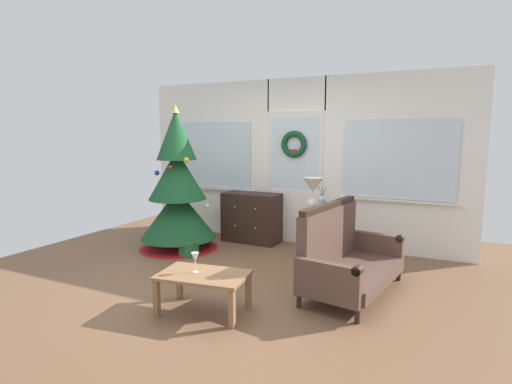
{
  "coord_description": "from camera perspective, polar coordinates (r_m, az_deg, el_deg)",
  "views": [
    {
      "loc": [
        2.18,
        -3.88,
        1.7
      ],
      "look_at": [
        0.05,
        0.55,
        1.0
      ],
      "focal_mm": 28.47,
      "sensor_mm": 36.0,
      "label": 1
    }
  ],
  "objects": [
    {
      "name": "table_lamp",
      "position": [
        5.51,
        8.0,
        0.41
      ],
      "size": [
        0.28,
        0.28,
        0.44
      ],
      "color": "silver",
      "rests_on": "side_table"
    },
    {
      "name": "ground_plane",
      "position": [
        4.76,
        -3.5,
        -12.82
      ],
      "size": [
        6.76,
        6.76,
        0.0
      ],
      "primitive_type": "plane",
      "color": "brown"
    },
    {
      "name": "wine_glass",
      "position": [
        3.99,
        -8.56,
        -9.15
      ],
      "size": [
        0.08,
        0.08,
        0.2
      ],
      "color": "silver",
      "rests_on": "coffee_table"
    },
    {
      "name": "christmas_tree",
      "position": [
        6.12,
        -10.95,
        -0.31
      ],
      "size": [
        1.18,
        1.18,
        2.12
      ],
      "color": "#4C331E",
      "rests_on": "ground"
    },
    {
      "name": "side_table",
      "position": [
        5.54,
        8.37,
        -4.62
      ],
      "size": [
        0.5,
        0.48,
        0.68
      ],
      "color": "#8E6642",
      "rests_on": "ground"
    },
    {
      "name": "coffee_table",
      "position": [
        4.0,
        -7.42,
        -12.05
      ],
      "size": [
        0.9,
        0.63,
        0.38
      ],
      "color": "#8E6642",
      "rests_on": "ground"
    },
    {
      "name": "gift_box",
      "position": [
        5.82,
        -9.42,
        -7.89
      ],
      "size": [
        0.21,
        0.19,
        0.21
      ],
      "primitive_type": "cube",
      "color": "#266633",
      "rests_on": "ground"
    },
    {
      "name": "back_wall_with_door",
      "position": [
        6.36,
        5.6,
        4.31
      ],
      "size": [
        5.2,
        0.19,
        2.55
      ],
      "color": "white",
      "rests_on": "ground"
    },
    {
      "name": "flower_vase",
      "position": [
        5.4,
        9.26,
        -1.58
      ],
      "size": [
        0.11,
        0.1,
        0.35
      ],
      "color": "#99ADBC",
      "rests_on": "side_table"
    },
    {
      "name": "dresser_cabinet",
      "position": [
        6.46,
        -0.64,
        -3.59
      ],
      "size": [
        0.91,
        0.46,
        0.78
      ],
      "color": "black",
      "rests_on": "ground"
    },
    {
      "name": "settee_sofa",
      "position": [
        4.56,
        12.34,
        -8.96
      ],
      "size": [
        0.91,
        1.54,
        0.96
      ],
      "color": "black",
      "rests_on": "ground"
    }
  ]
}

